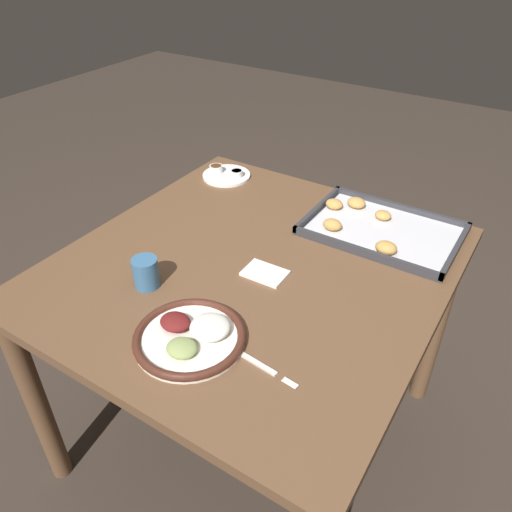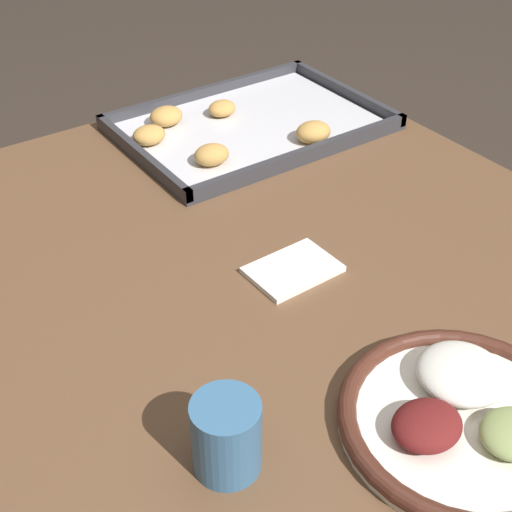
% 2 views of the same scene
% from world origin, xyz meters
% --- Properties ---
extents(dining_table, '(0.98, 1.04, 0.72)m').
position_xyz_m(dining_table, '(0.00, 0.00, 0.62)').
color(dining_table, brown).
rests_on(dining_table, ground_plane).
extents(dinner_plate, '(0.25, 0.25, 0.04)m').
position_xyz_m(dinner_plate, '(0.04, -0.32, 0.74)').
color(dinner_plate, white).
rests_on(dinner_plate, dining_table).
extents(baking_tray, '(0.44, 0.30, 0.04)m').
position_xyz_m(baking_tray, '(0.22, 0.34, 0.73)').
color(baking_tray, '#333338').
rests_on(baking_tray, dining_table).
extents(drinking_cup, '(0.07, 0.07, 0.08)m').
position_xyz_m(drinking_cup, '(-0.17, -0.22, 0.76)').
color(drinking_cup, '#38668E').
rests_on(drinking_cup, dining_table).
extents(napkin, '(0.11, 0.08, 0.01)m').
position_xyz_m(napkin, '(0.05, -0.02, 0.73)').
color(napkin, white).
rests_on(napkin, dining_table).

